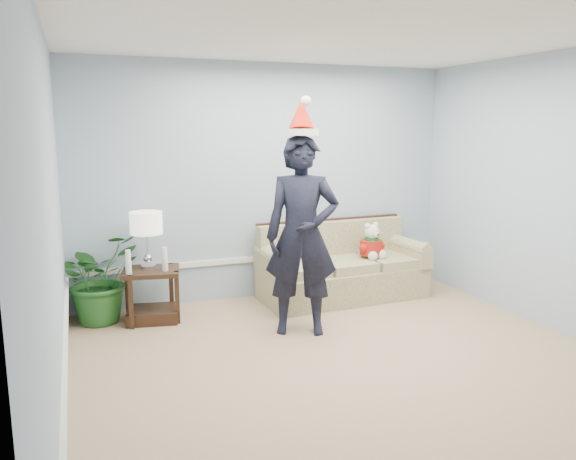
# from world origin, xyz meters

# --- Properties ---
(room_shell) EXTENTS (4.54, 5.04, 2.74)m
(room_shell) POSITION_xyz_m (0.00, 0.00, 1.35)
(room_shell) COLOR tan
(room_shell) RESTS_ON ground
(wainscot_trim) EXTENTS (4.49, 4.99, 0.06)m
(wainscot_trim) POSITION_xyz_m (-1.18, 1.18, 0.45)
(wainscot_trim) COLOR white
(wainscot_trim) RESTS_ON room_shell
(sofa) EXTENTS (1.93, 0.89, 0.89)m
(sofa) POSITION_xyz_m (0.76, 2.10, 0.32)
(sofa) COLOR #4F5A2A
(sofa) RESTS_ON room_shell
(side_table) EXTENTS (0.64, 0.57, 0.55)m
(side_table) POSITION_xyz_m (-1.43, 2.04, 0.21)
(side_table) COLOR #382314
(side_table) RESTS_ON room_shell
(table_lamp) EXTENTS (0.33, 0.33, 0.59)m
(table_lamp) POSITION_xyz_m (-1.45, 2.11, 0.99)
(table_lamp) COLOR silver
(table_lamp) RESTS_ON side_table
(candle_pair) EXTENTS (0.42, 0.06, 0.24)m
(candle_pair) POSITION_xyz_m (-1.48, 1.93, 0.66)
(candle_pair) COLOR silver
(candle_pair) RESTS_ON side_table
(houseplant) EXTENTS (1.10, 1.08, 0.93)m
(houseplant) POSITION_xyz_m (-1.93, 2.21, 0.46)
(houseplant) COLOR #1F571F
(houseplant) RESTS_ON room_shell
(man) EXTENTS (0.82, 0.69, 1.91)m
(man) POSITION_xyz_m (-0.10, 1.20, 0.96)
(man) COLOR black
(man) RESTS_ON room_shell
(santa_hat) EXTENTS (0.40, 0.43, 0.37)m
(santa_hat) POSITION_xyz_m (-0.10, 1.21, 2.06)
(santa_hat) COLOR silver
(santa_hat) RESTS_ON man
(teddy_bear) EXTENTS (0.31, 0.32, 0.43)m
(teddy_bear) POSITION_xyz_m (1.10, 1.98, 0.62)
(teddy_bear) COLOR silver
(teddy_bear) RESTS_ON sofa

